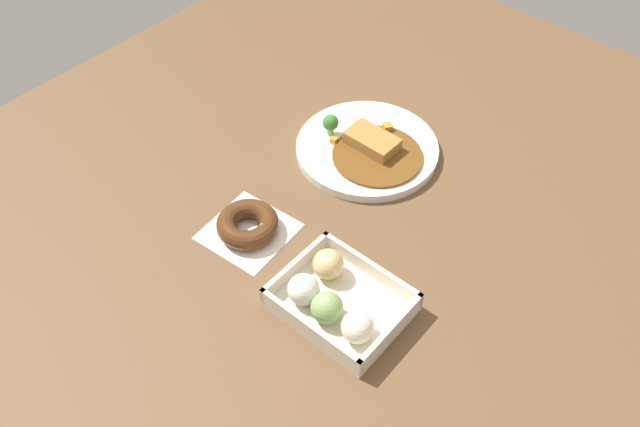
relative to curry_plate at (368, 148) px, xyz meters
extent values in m
plane|color=brown|center=(0.12, -0.13, -0.01)|extent=(1.60, 1.60, 0.00)
cylinder|color=white|center=(0.00, 0.00, 0.00)|extent=(0.28, 0.28, 0.02)
cylinder|color=brown|center=(0.03, -0.01, 0.01)|extent=(0.17, 0.17, 0.01)
cube|color=#A87538|center=(0.01, 0.00, 0.02)|extent=(0.10, 0.06, 0.02)
cylinder|color=white|center=(-0.04, 0.03, 0.01)|extent=(0.06, 0.06, 0.00)
ellipsoid|color=yellow|center=(-0.04, 0.03, 0.02)|extent=(0.03, 0.03, 0.02)
cylinder|color=#8CB766|center=(-0.08, -0.02, 0.01)|extent=(0.01, 0.01, 0.02)
sphere|color=#387A2D|center=(-0.08, -0.02, 0.03)|extent=(0.03, 0.03, 0.03)
cube|color=orange|center=(-0.06, -0.04, 0.01)|extent=(0.01, 0.01, 0.01)
cube|color=orange|center=(0.00, 0.06, 0.01)|extent=(0.02, 0.02, 0.02)
cube|color=beige|center=(0.19, -0.32, -0.01)|extent=(0.20, 0.16, 0.01)
cube|color=beige|center=(0.10, -0.32, 0.01)|extent=(0.01, 0.16, 0.03)
cube|color=beige|center=(0.29, -0.32, 0.01)|extent=(0.01, 0.16, 0.03)
cube|color=beige|center=(0.19, -0.39, 0.01)|extent=(0.20, 0.01, 0.03)
cube|color=beige|center=(0.19, -0.24, 0.01)|extent=(0.20, 0.01, 0.03)
sphere|color=silver|center=(0.14, -0.35, 0.02)|extent=(0.05, 0.05, 0.05)
sphere|color=#84A860|center=(0.19, -0.35, 0.02)|extent=(0.05, 0.05, 0.05)
sphere|color=#EFE5C6|center=(0.25, -0.35, 0.02)|extent=(0.05, 0.05, 0.05)
sphere|color=#DBB77A|center=(0.14, -0.29, 0.02)|extent=(0.05, 0.05, 0.05)
cube|color=white|center=(-0.03, -0.30, -0.01)|extent=(0.15, 0.15, 0.00)
torus|color=#4C2B14|center=(-0.03, -0.30, 0.01)|extent=(0.11, 0.11, 0.04)
camera|label=1|loc=(0.55, -0.79, 0.86)|focal=36.54mm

